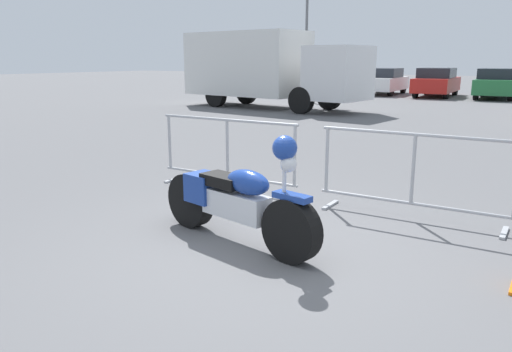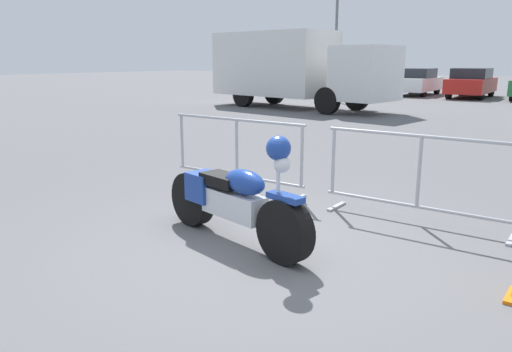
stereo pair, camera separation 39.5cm
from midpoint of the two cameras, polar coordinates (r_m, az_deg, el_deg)
ground_plane at (r=5.17m, az=-1.64°, el=-8.59°), size 120.00×120.00×0.00m
motorcycle at (r=5.28m, az=-4.45°, el=-2.78°), size 2.16×0.63×1.23m
crowd_barrier_near at (r=7.46m, az=-4.81°, el=2.63°), size 2.35×0.45×1.07m
crowd_barrier_far at (r=6.25m, az=15.77°, el=0.10°), size 2.35×0.45×1.07m
box_truck at (r=20.28m, az=0.35°, el=12.42°), size 7.93×3.23×2.98m
parked_car_tan at (r=29.72m, az=8.66°, el=10.73°), size 1.83×4.17×1.39m
parked_car_white at (r=28.94m, az=14.09°, el=10.47°), size 1.88×4.28×1.43m
parked_car_red at (r=27.97m, az=19.55°, el=10.08°), size 1.94×4.42×1.48m
parked_car_green at (r=27.65m, az=25.42°, el=9.54°), size 1.94×4.41×1.47m
street_lamp at (r=23.73m, az=5.33°, el=17.50°), size 0.36×0.70×5.68m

